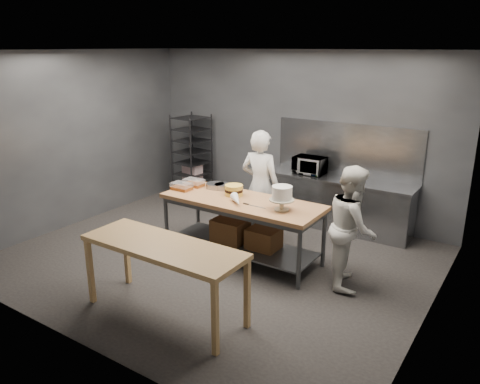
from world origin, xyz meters
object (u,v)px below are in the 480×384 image
at_px(frosted_cake_stand, 282,195).
at_px(chef_behind, 260,186).
at_px(microwave, 310,165).
at_px(layer_cake, 234,190).
at_px(chef_right, 352,227).
at_px(near_counter, 163,251).
at_px(speed_rack, 192,158).
at_px(work_table, 243,222).

bearing_deg(frosted_cake_stand, chef_behind, 135.29).
height_order(microwave, layer_cake, microwave).
bearing_deg(chef_behind, frosted_cake_stand, 132.75).
xyz_separation_m(chef_behind, chef_right, (1.77, -0.62, -0.10)).
xyz_separation_m(chef_behind, microwave, (0.29, 1.19, 0.14)).
bearing_deg(frosted_cake_stand, near_counter, -109.34).
xyz_separation_m(chef_right, layer_cake, (-1.84, -0.02, 0.19)).
distance_m(frosted_cake_stand, layer_cake, 0.94).
xyz_separation_m(near_counter, microwave, (0.05, 3.73, 0.24)).
relative_size(near_counter, speed_rack, 1.14).
height_order(microwave, frosted_cake_stand, frosted_cake_stand).
height_order(work_table, chef_behind, chef_behind).
relative_size(speed_rack, microwave, 3.23).
relative_size(chef_right, frosted_cake_stand, 4.78).
bearing_deg(chef_behind, near_counter, 92.79).
bearing_deg(frosted_cake_stand, work_table, 172.03).
height_order(frosted_cake_stand, layer_cake, frosted_cake_stand).
distance_m(speed_rack, microwave, 2.61).
height_order(speed_rack, chef_behind, chef_behind).
height_order(chef_behind, layer_cake, chef_behind).
height_order(work_table, microwave, microwave).
relative_size(near_counter, chef_behind, 1.10).
height_order(near_counter, microwave, microwave).
xyz_separation_m(near_counter, speed_rack, (-2.54, 3.65, 0.04)).
relative_size(work_table, microwave, 4.43).
bearing_deg(speed_rack, near_counter, -55.10).
bearing_deg(layer_cake, work_table, -22.82).
distance_m(near_counter, frosted_cake_stand, 1.84).
bearing_deg(chef_right, frosted_cake_stand, 79.92).
bearing_deg(microwave, near_counter, -90.83).
relative_size(work_table, speed_rack, 1.37).
height_order(chef_right, frosted_cake_stand, chef_right).
bearing_deg(chef_behind, chef_right, 158.25).
distance_m(chef_behind, frosted_cake_stand, 1.20).
distance_m(chef_behind, microwave, 1.23).
bearing_deg(work_table, layer_cake, 157.18).
bearing_deg(microwave, chef_behind, -103.69).
xyz_separation_m(near_counter, chef_behind, (-0.24, 2.53, 0.10)).
xyz_separation_m(microwave, layer_cake, (-0.37, -1.83, -0.05)).
bearing_deg(work_table, chef_right, 4.02).
distance_m(speed_rack, frosted_cake_stand, 3.70).
xyz_separation_m(speed_rack, microwave, (2.60, 0.08, 0.19)).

